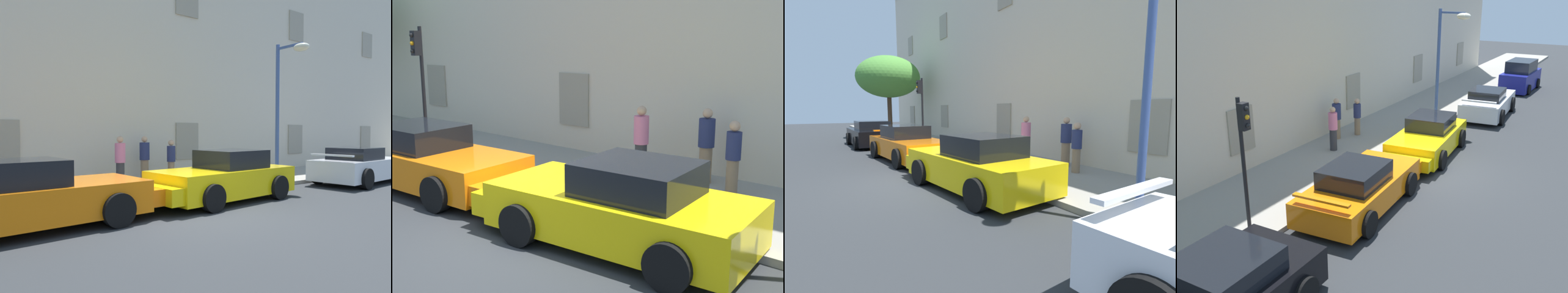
# 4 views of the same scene
# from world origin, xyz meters

# --- Properties ---
(ground_plane) EXTENTS (80.00, 80.00, 0.00)m
(ground_plane) POSITION_xyz_m (0.00, 0.00, 0.00)
(ground_plane) COLOR #2B2D30
(sidewalk) EXTENTS (60.00, 3.69, 0.14)m
(sidewalk) POSITION_xyz_m (0.00, 3.76, 0.07)
(sidewalk) COLOR gray
(sidewalk) RESTS_ON ground
(sportscar_yellow_flank) EXTENTS (5.10, 2.36, 1.42)m
(sportscar_yellow_flank) POSITION_xyz_m (-3.42, 0.94, 0.63)
(sportscar_yellow_flank) COLOR orange
(sportscar_yellow_flank) RESTS_ON ground
(sportscar_white_middle) EXTENTS (4.84, 2.43, 1.44)m
(sportscar_white_middle) POSITION_xyz_m (1.45, 1.08, 0.63)
(sportscar_white_middle) COLOR yellow
(sportscar_white_middle) RESTS_ON ground
(traffic_light) EXTENTS (0.22, 0.36, 3.50)m
(traffic_light) POSITION_xyz_m (-6.36, 2.49, 2.53)
(traffic_light) COLOR black
(traffic_light) RESTS_ON sidewalk
(pedestrian_admiring) EXTENTS (0.51, 0.51, 1.68)m
(pedestrian_admiring) POSITION_xyz_m (1.11, 4.91, 1.00)
(pedestrian_admiring) COLOR #8C7259
(pedestrian_admiring) RESTS_ON sidewalk
(pedestrian_strolling) EXTENTS (0.42, 0.42, 1.55)m
(pedestrian_strolling) POSITION_xyz_m (1.95, 4.45, 0.94)
(pedestrian_strolling) COLOR #8C7259
(pedestrian_strolling) RESTS_ON sidewalk
(pedestrian_bystander) EXTENTS (0.38, 0.38, 1.70)m
(pedestrian_bystander) POSITION_xyz_m (-0.16, 4.21, 1.01)
(pedestrian_bystander) COLOR #333338
(pedestrian_bystander) RESTS_ON sidewalk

